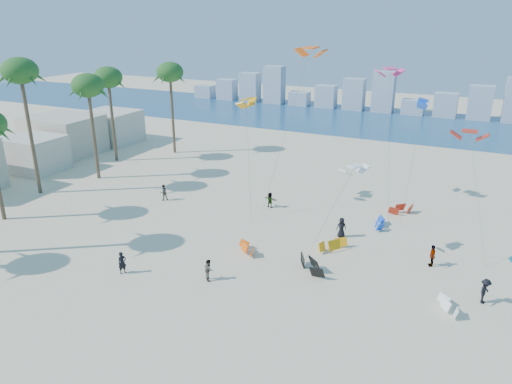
% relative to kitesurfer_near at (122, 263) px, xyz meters
% --- Properties ---
extents(ground, '(220.00, 220.00, 0.00)m').
position_rel_kitesurfer_near_xyz_m(ground, '(3.86, -5.62, -0.92)').
color(ground, beige).
rests_on(ground, ground).
extents(ocean, '(220.00, 220.00, 0.00)m').
position_rel_kitesurfer_near_xyz_m(ocean, '(3.86, 66.38, -0.91)').
color(ocean, navy).
rests_on(ocean, ground).
extents(kitesurfer_near, '(0.70, 0.80, 1.84)m').
position_rel_kitesurfer_near_xyz_m(kitesurfer_near, '(0.00, 0.00, 0.00)').
color(kitesurfer_near, black).
rests_on(kitesurfer_near, ground).
extents(kitesurfer_mid, '(1.05, 1.05, 1.71)m').
position_rel_kitesurfer_near_xyz_m(kitesurfer_mid, '(6.70, 2.09, -0.06)').
color(kitesurfer_mid, gray).
rests_on(kitesurfer_mid, ground).
extents(kitesurfers_far, '(38.21, 11.11, 1.91)m').
position_rel_kitesurfer_near_xyz_m(kitesurfers_far, '(14.48, 13.01, -0.00)').
color(kitesurfers_far, black).
rests_on(kitesurfers_far, ground).
extents(grounded_kites, '(18.84, 19.37, 1.02)m').
position_rel_kitesurfer_near_xyz_m(grounded_kites, '(15.33, 11.71, -0.47)').
color(grounded_kites, '#FF5D0D').
rests_on(grounded_kites, ground).
extents(flying_kites, '(31.20, 22.96, 16.98)m').
position_rel_kitesurfer_near_xyz_m(flying_kites, '(15.69, 17.58, 10.85)').
color(flying_kites, white).
rests_on(flying_kites, ground).
extents(palm_row, '(10.27, 44.80, 15.37)m').
position_rel_kitesurfer_near_xyz_m(palm_row, '(-18.52, 10.51, 10.84)').
color(palm_row, brown).
rests_on(palm_row, ground).
extents(beachfront_buildings, '(11.50, 43.00, 6.00)m').
position_rel_kitesurfer_near_xyz_m(beachfront_buildings, '(-29.83, 15.20, 1.75)').
color(beachfront_buildings, beige).
rests_on(beachfront_buildings, ground).
extents(distant_skyline, '(85.00, 3.00, 8.40)m').
position_rel_kitesurfer_near_xyz_m(distant_skyline, '(2.67, 76.38, 2.17)').
color(distant_skyline, '#9EADBF').
rests_on(distant_skyline, ground).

